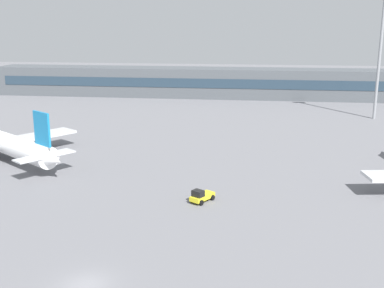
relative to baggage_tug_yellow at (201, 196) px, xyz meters
name	(u,v)px	position (x,y,z in m)	size (l,w,h in m)	color
ground_plane	(168,160)	(-7.74, 18.45, -0.80)	(400.00, 400.00, 0.00)	slate
terminal_building	(211,83)	(-7.74, 91.73, 3.70)	(138.26, 12.13, 9.00)	#4C5156
baggage_tug_yellow	(201,196)	(0.00, 0.00, 0.00)	(3.16, 3.86, 1.75)	yellow
floodlight_tower_west	(380,47)	(35.17, 61.34, 16.30)	(3.20, 0.80, 30.03)	gray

